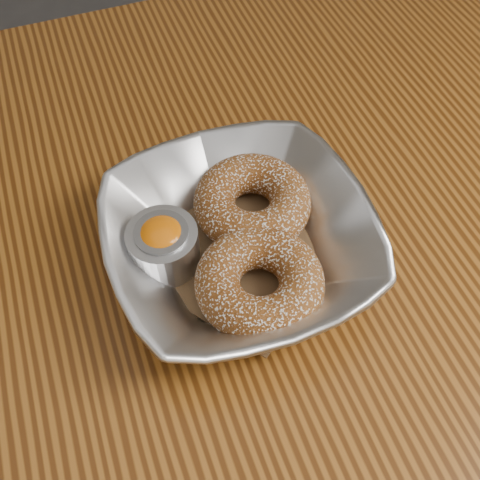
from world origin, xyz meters
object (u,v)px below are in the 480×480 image
object	(u,v)px
serving_bowl	(240,241)
table	(283,272)
donut_back	(252,202)
donut_front	(260,282)
ramekin	(163,245)

from	to	relation	value
serving_bowl	table	bearing A→B (deg)	24.20
donut_back	donut_front	size ratio (longest dim) A/B	1.00
table	ramekin	size ratio (longest dim) A/B	19.60
table	serving_bowl	world-z (taller)	serving_bowl
table	donut_front	world-z (taller)	donut_front
table	ramekin	xyz separation A→B (m)	(-0.13, -0.01, 0.13)
table	serving_bowl	distance (m)	0.14
table	serving_bowl	bearing A→B (deg)	-155.80
table	donut_front	size ratio (longest dim) A/B	11.12
donut_back	ramekin	size ratio (longest dim) A/B	1.76
donut_front	serving_bowl	bearing A→B (deg)	90.86
table	ramekin	distance (m)	0.18
table	donut_back	world-z (taller)	donut_back
donut_back	donut_front	xyz separation A→B (m)	(-0.02, -0.08, 0.00)
donut_back	ramekin	world-z (taller)	ramekin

